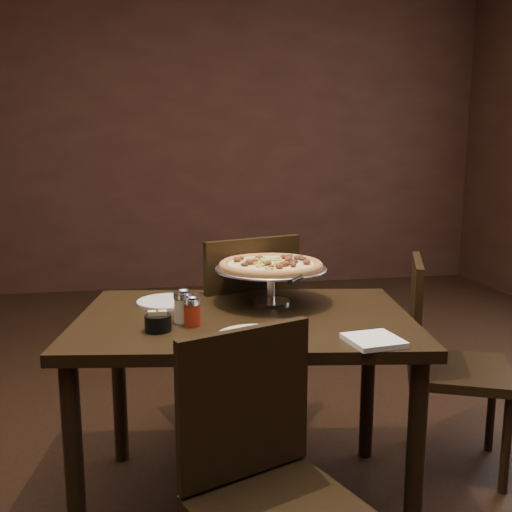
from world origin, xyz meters
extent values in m
cube|color=black|center=(0.00, 0.00, -0.01)|extent=(6.00, 7.00, 0.02)
cube|color=black|center=(0.00, 3.51, 1.40)|extent=(6.00, 0.02, 2.80)
cube|color=black|center=(0.05, -0.09, 0.71)|extent=(1.27, 0.95, 0.04)
cylinder|color=black|center=(-0.52, -0.33, 0.34)|extent=(0.06, 0.06, 0.69)
cylinder|color=black|center=(0.51, -0.50, 0.34)|extent=(0.06, 0.06, 0.69)
cylinder|color=black|center=(-0.42, 0.32, 0.34)|extent=(0.06, 0.06, 0.69)
cylinder|color=black|center=(0.62, 0.15, 0.34)|extent=(0.06, 0.06, 0.69)
cylinder|color=silver|center=(0.18, 0.07, 0.73)|extent=(0.14, 0.14, 0.01)
cylinder|color=silver|center=(0.18, 0.07, 0.79)|extent=(0.03, 0.03, 0.11)
cylinder|color=silver|center=(0.18, 0.07, 0.85)|extent=(0.10, 0.10, 0.01)
cylinder|color=#A0A0A5|center=(0.18, 0.07, 0.86)|extent=(0.41, 0.41, 0.01)
torus|color=#A0A0A5|center=(0.18, 0.07, 0.86)|extent=(0.42, 0.42, 0.01)
cylinder|color=brown|center=(0.18, 0.07, 0.87)|extent=(0.38, 0.38, 0.01)
torus|color=brown|center=(0.18, 0.07, 0.87)|extent=(0.40, 0.40, 0.03)
cylinder|color=#DCC379|center=(0.18, 0.07, 0.88)|extent=(0.33, 0.33, 0.01)
cylinder|color=beige|center=(-0.17, -0.13, 0.77)|extent=(0.06, 0.06, 0.08)
cylinder|color=silver|center=(-0.17, -0.13, 0.82)|extent=(0.07, 0.07, 0.02)
ellipsoid|color=silver|center=(-0.17, -0.13, 0.84)|extent=(0.04, 0.04, 0.01)
cylinder|color=maroon|center=(-0.14, -0.17, 0.76)|extent=(0.05, 0.05, 0.07)
cylinder|color=silver|center=(-0.14, -0.17, 0.81)|extent=(0.06, 0.06, 0.02)
ellipsoid|color=silver|center=(-0.14, -0.17, 0.82)|extent=(0.03, 0.03, 0.01)
cylinder|color=black|center=(-0.25, -0.21, 0.75)|extent=(0.09, 0.09, 0.05)
cube|color=#D6C37B|center=(-0.27, -0.21, 0.76)|extent=(0.03, 0.03, 0.06)
cube|color=#D6C37B|center=(-0.24, -0.21, 0.76)|extent=(0.03, 0.03, 0.06)
cube|color=white|center=(0.38, -0.45, 0.73)|extent=(0.17, 0.17, 0.02)
cylinder|color=silver|center=(-0.21, 0.13, 0.73)|extent=(0.23, 0.23, 0.01)
cylinder|color=silver|center=(0.04, -0.35, 0.73)|extent=(0.24, 0.24, 0.01)
cone|color=silver|center=(0.21, -0.17, 0.86)|extent=(0.14, 0.14, 0.00)
cylinder|color=black|center=(0.21, -0.17, 0.87)|extent=(0.08, 0.10, 0.02)
cube|color=black|center=(0.08, 0.47, 0.45)|extent=(0.56, 0.56, 0.04)
cube|color=black|center=(0.15, 0.28, 0.71)|extent=(0.43, 0.18, 0.46)
cylinder|color=black|center=(0.19, 0.70, 0.21)|extent=(0.04, 0.04, 0.43)
cylinder|color=black|center=(-0.14, 0.58, 0.21)|extent=(0.04, 0.04, 0.43)
cylinder|color=black|center=(0.31, 0.36, 0.21)|extent=(0.04, 0.04, 0.43)
cylinder|color=black|center=(-0.03, 0.24, 0.21)|extent=(0.04, 0.04, 0.43)
cube|color=black|center=(-0.04, -0.60, 0.63)|extent=(0.38, 0.17, 0.41)
cube|color=black|center=(0.95, 0.01, 0.42)|extent=(0.53, 0.53, 0.04)
cube|color=black|center=(0.78, 0.08, 0.66)|extent=(0.19, 0.38, 0.42)
cylinder|color=black|center=(1.03, -0.21, 0.20)|extent=(0.03, 0.03, 0.40)
cylinder|color=black|center=(1.17, 0.09, 0.20)|extent=(0.03, 0.03, 0.40)
cylinder|color=black|center=(0.73, -0.08, 0.20)|extent=(0.03, 0.03, 0.40)
cylinder|color=black|center=(0.87, 0.23, 0.20)|extent=(0.03, 0.03, 0.40)
camera|label=1|loc=(-0.27, -1.99, 1.29)|focal=40.00mm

